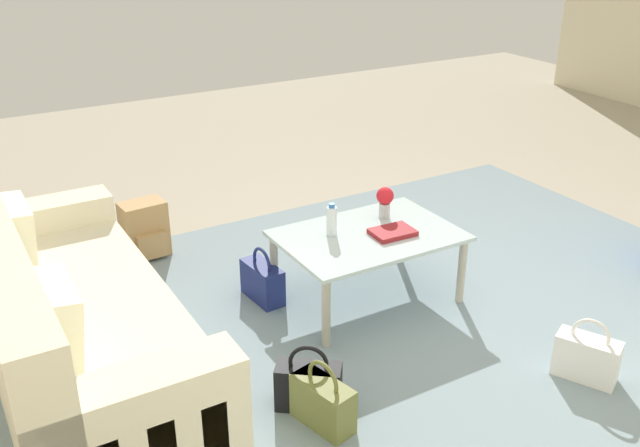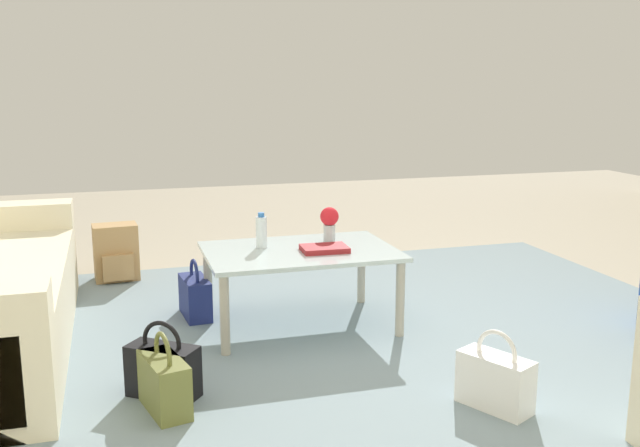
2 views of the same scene
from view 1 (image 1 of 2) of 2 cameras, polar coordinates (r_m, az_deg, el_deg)
The scene contains 12 objects.
ground_plane at distance 4.40m, azimuth 11.77°, elevation -7.46°, with size 12.00×12.00×0.00m, color #A89E89.
area_rug at distance 3.94m, azimuth 7.02°, elevation -11.19°, with size 5.20×4.40×0.01m, color gray.
couch at distance 3.88m, azimuth -19.91°, elevation -7.90°, with size 0.88×2.23×0.91m.
coffee_table at distance 4.33m, azimuth 3.88°, elevation -1.48°, with size 1.07×0.73×0.45m.
water_bottle at distance 4.24m, azimuth 0.94°, elevation 0.23°, with size 0.06×0.06×0.20m.
coffee_table_book at distance 4.30m, azimuth 5.83°, elevation -0.70°, with size 0.26×0.18×0.03m, color maroon.
flower_vase at distance 4.48m, azimuth 5.21°, elevation 1.91°, with size 0.11×0.11×0.21m.
handbag_black at distance 3.57m, azimuth -0.92°, elevation -12.81°, with size 0.34×0.31×0.36m.
handbag_navy at distance 4.46m, azimuth -4.62°, elevation -4.61°, with size 0.17×0.33×0.36m.
handbag_olive at distance 3.47m, azimuth 0.23°, elevation -14.12°, with size 0.21×0.34×0.36m.
handbag_white at distance 4.01m, azimuth 20.55°, elevation -9.98°, with size 0.27×0.35×0.36m.
backpack_tan at distance 5.11m, azimuth -13.83°, elevation -0.54°, with size 0.31×0.27×0.40m.
Camera 1 is at (2.61, 2.71, 2.29)m, focal length 40.00 mm.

